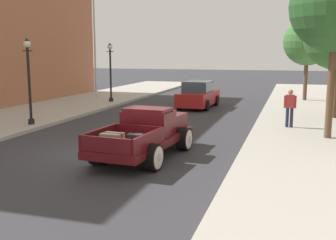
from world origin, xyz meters
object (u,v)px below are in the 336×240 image
(hotrod_truck_maroon, at_px, (147,133))
(pedestrian_sidewalk_right, at_px, (290,106))
(car_background_red, at_px, (198,95))
(street_lamp_far, at_px, (110,68))
(street_tree_nearest, at_px, (336,7))
(street_tree_third, at_px, (308,42))
(street_lamp_near, at_px, (29,75))
(flagpole, at_px, (97,18))

(hotrod_truck_maroon, height_order, pedestrian_sidewalk_right, pedestrian_sidewalk_right)
(car_background_red, distance_m, street_lamp_far, 6.23)
(hotrod_truck_maroon, distance_m, street_lamp_far, 14.32)
(pedestrian_sidewalk_right, bearing_deg, street_tree_nearest, -52.97)
(hotrod_truck_maroon, bearing_deg, pedestrian_sidewalk_right, 53.00)
(pedestrian_sidewalk_right, height_order, street_lamp_far, street_lamp_far)
(pedestrian_sidewalk_right, xyz_separation_m, street_tree_third, (0.91, 11.17, 3.01))
(street_lamp_near, bearing_deg, street_tree_third, 48.72)
(street_tree_nearest, bearing_deg, car_background_red, 130.29)
(street_lamp_far, bearing_deg, street_lamp_near, -88.40)
(hotrod_truck_maroon, relative_size, flagpole, 0.55)
(street_tree_third, bearing_deg, street_lamp_near, -131.28)
(pedestrian_sidewalk_right, height_order, street_lamp_near, street_lamp_near)
(street_lamp_far, xyz_separation_m, flagpole, (-1.95, 2.12, 3.39))
(hotrod_truck_maroon, bearing_deg, street_tree_third, 72.59)
(street_tree_third, bearing_deg, street_tree_nearest, -87.69)
(street_lamp_far, height_order, flagpole, flagpole)
(street_tree_nearest, bearing_deg, pedestrian_sidewalk_right, 127.03)
(street_lamp_far, height_order, street_tree_nearest, street_tree_nearest)
(car_background_red, relative_size, street_tree_nearest, 0.67)
(hotrod_truck_maroon, bearing_deg, street_tree_nearest, 34.20)
(street_lamp_near, bearing_deg, car_background_red, 56.99)
(street_lamp_near, bearing_deg, pedestrian_sidewalk_right, 13.25)
(car_background_red, distance_m, street_tree_third, 8.71)
(hotrod_truck_maroon, xyz_separation_m, street_tree_third, (5.35, 17.06, 3.34))
(car_background_red, xyz_separation_m, pedestrian_sidewalk_right, (5.45, -6.22, 0.32))
(hotrod_truck_maroon, distance_m, street_tree_nearest, 8.28)
(pedestrian_sidewalk_right, xyz_separation_m, street_tree_nearest, (1.43, -1.90, 3.93))
(street_lamp_far, bearing_deg, flagpole, 132.53)
(pedestrian_sidewalk_right, distance_m, street_lamp_near, 11.59)
(hotrod_truck_maroon, distance_m, pedestrian_sidewalk_right, 7.39)
(pedestrian_sidewalk_right, relative_size, flagpole, 0.18)
(street_lamp_near, distance_m, street_lamp_far, 9.12)
(pedestrian_sidewalk_right, distance_m, street_lamp_far, 13.23)
(car_background_red, distance_m, street_lamp_near, 10.69)
(street_lamp_near, distance_m, street_tree_third, 18.45)
(flagpole, bearing_deg, hotrod_truck_maroon, -58.25)
(pedestrian_sidewalk_right, distance_m, street_tree_third, 11.60)
(street_lamp_far, distance_m, flagpole, 4.44)
(street_tree_nearest, xyz_separation_m, street_tree_third, (-0.53, 13.07, -0.92))
(pedestrian_sidewalk_right, bearing_deg, street_lamp_near, -166.75)
(street_lamp_far, xyz_separation_m, street_tree_third, (12.37, 4.69, 1.71))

